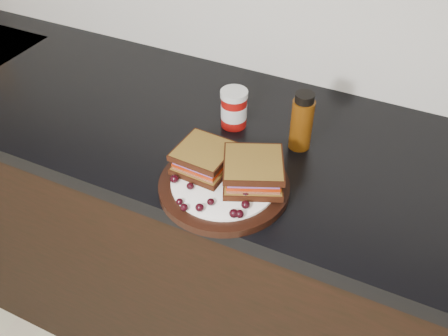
{
  "coord_description": "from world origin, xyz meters",
  "views": [
    {
      "loc": [
        0.36,
        0.81,
        1.64
      ],
      "look_at": [
        0.03,
        1.51,
        0.96
      ],
      "focal_mm": 40.0,
      "sensor_mm": 36.0,
      "label": 1
    }
  ],
  "objects_px": {
    "plate": "(224,186)",
    "sandwich_left": "(204,158)",
    "condiment_jar": "(234,108)",
    "oil_bottle": "(302,121)"
  },
  "relations": [
    {
      "from": "plate",
      "to": "condiment_jar",
      "type": "height_order",
      "value": "condiment_jar"
    },
    {
      "from": "sandwich_left",
      "to": "oil_bottle",
      "type": "height_order",
      "value": "oil_bottle"
    },
    {
      "from": "oil_bottle",
      "to": "condiment_jar",
      "type": "bearing_deg",
      "value": 176.83
    },
    {
      "from": "plate",
      "to": "oil_bottle",
      "type": "height_order",
      "value": "oil_bottle"
    },
    {
      "from": "oil_bottle",
      "to": "sandwich_left",
      "type": "bearing_deg",
      "value": -128.46
    },
    {
      "from": "plate",
      "to": "oil_bottle",
      "type": "xyz_separation_m",
      "value": [
        0.1,
        0.21,
        0.06
      ]
    },
    {
      "from": "plate",
      "to": "sandwich_left",
      "type": "distance_m",
      "value": 0.07
    },
    {
      "from": "plate",
      "to": "condiment_jar",
      "type": "distance_m",
      "value": 0.24
    },
    {
      "from": "sandwich_left",
      "to": "oil_bottle",
      "type": "distance_m",
      "value": 0.25
    },
    {
      "from": "plate",
      "to": "sandwich_left",
      "type": "relative_size",
      "value": 2.47
    }
  ]
}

